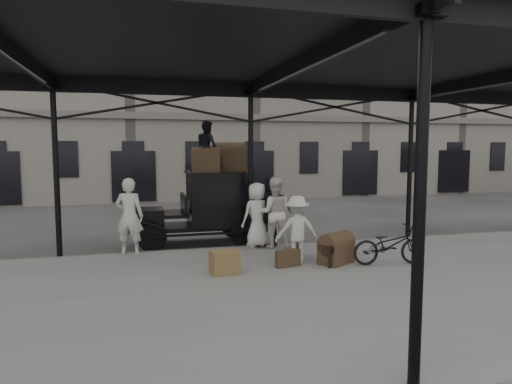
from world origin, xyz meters
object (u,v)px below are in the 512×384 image
taxi (208,204)px  steamer_trunk_roof_near (206,162)px  porter_official (270,212)px  steamer_trunk_platform (336,250)px  porter_left (129,216)px  bicycle (390,245)px

taxi → steamer_trunk_roof_near: size_ratio=4.43×
porter_official → steamer_trunk_platform: size_ratio=2.28×
taxi → porter_official: size_ratio=1.89×
porter_left → steamer_trunk_platform: bearing=171.9°
taxi → porter_official: bearing=-43.2°
bicycle → porter_official: bearing=45.6°
steamer_trunk_roof_near → bicycle: bearing=-31.2°
porter_left → steamer_trunk_roof_near: steamer_trunk_roof_near is taller
bicycle → steamer_trunk_roof_near: bearing=50.8°
steamer_trunk_roof_near → steamer_trunk_platform: steamer_trunk_roof_near is taller
porter_left → steamer_trunk_roof_near: bearing=-134.7°
porter_official → steamer_trunk_roof_near: size_ratio=2.35×
bicycle → steamer_trunk_platform: size_ratio=2.09×
taxi → steamer_trunk_roof_near: (-0.08, -0.25, 1.28)m
porter_official → steamer_trunk_roof_near: steamer_trunk_roof_near is taller
porter_official → bicycle: (2.15, -2.62, -0.50)m
steamer_trunk_roof_near → porter_official: bearing=-22.2°
porter_left → bicycle: (5.94, -2.62, -0.53)m
porter_left → steamer_trunk_roof_near: size_ratio=2.41×
porter_official → taxi: bearing=-35.4°
bicycle → steamer_trunk_roof_near: 5.66m
steamer_trunk_roof_near → steamer_trunk_platform: 4.72m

